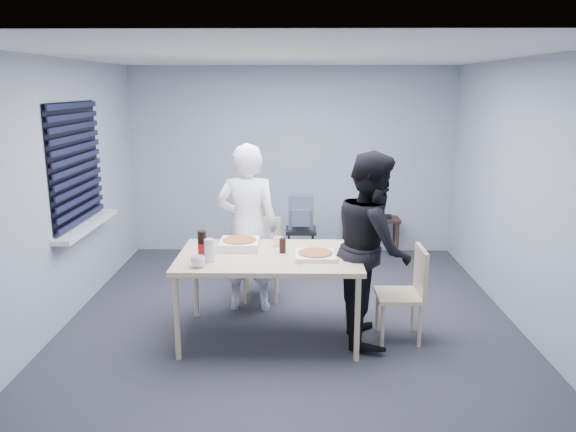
{
  "coord_description": "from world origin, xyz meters",
  "views": [
    {
      "loc": [
        0.05,
        -5.34,
        2.33
      ],
      "look_at": [
        -0.03,
        0.1,
        1.07
      ],
      "focal_mm": 35.0,
      "sensor_mm": 36.0,
      "label": 1
    }
  ],
  "objects_px": {
    "chair_far": "(262,252)",
    "chair_right": "(409,287)",
    "backpack": "(301,213)",
    "soda_bottle": "(202,246)",
    "person_white": "(248,228)",
    "mug_a": "(198,262)",
    "person_black": "(372,247)",
    "stool": "(301,237)",
    "dining_table": "(269,261)",
    "side_table": "(371,224)",
    "mug_b": "(278,242)"
  },
  "relations": [
    {
      "from": "dining_table",
      "to": "side_table",
      "type": "height_order",
      "value": "dining_table"
    },
    {
      "from": "person_black",
      "to": "backpack",
      "type": "height_order",
      "value": "person_black"
    },
    {
      "from": "backpack",
      "to": "person_white",
      "type": "bearing_deg",
      "value": -100.43
    },
    {
      "from": "chair_right",
      "to": "backpack",
      "type": "xyz_separation_m",
      "value": [
        -0.98,
        2.05,
        0.24
      ]
    },
    {
      "from": "dining_table",
      "to": "side_table",
      "type": "xyz_separation_m",
      "value": [
        1.29,
        2.67,
        -0.31
      ]
    },
    {
      "from": "side_table",
      "to": "chair_right",
      "type": "bearing_deg",
      "value": -89.96
    },
    {
      "from": "person_white",
      "to": "backpack",
      "type": "bearing_deg",
      "value": -113.28
    },
    {
      "from": "mug_a",
      "to": "mug_b",
      "type": "relative_size",
      "value": 1.23
    },
    {
      "from": "stool",
      "to": "person_white",
      "type": "bearing_deg",
      "value": -113.07
    },
    {
      "from": "dining_table",
      "to": "mug_b",
      "type": "height_order",
      "value": "mug_b"
    },
    {
      "from": "chair_right",
      "to": "person_white",
      "type": "height_order",
      "value": "person_white"
    },
    {
      "from": "mug_b",
      "to": "chair_far",
      "type": "bearing_deg",
      "value": 104.95
    },
    {
      "from": "dining_table",
      "to": "chair_far",
      "type": "height_order",
      "value": "chair_far"
    },
    {
      "from": "person_white",
      "to": "stool",
      "type": "xyz_separation_m",
      "value": [
        0.57,
        1.33,
        -0.46
      ]
    },
    {
      "from": "chair_right",
      "to": "mug_b",
      "type": "height_order",
      "value": "mug_b"
    },
    {
      "from": "stool",
      "to": "backpack",
      "type": "relative_size",
      "value": 1.21
    },
    {
      "from": "chair_far",
      "to": "mug_a",
      "type": "height_order",
      "value": "mug_a"
    },
    {
      "from": "soda_bottle",
      "to": "stool",
      "type": "bearing_deg",
      "value": 68.17
    },
    {
      "from": "chair_far",
      "to": "person_black",
      "type": "bearing_deg",
      "value": -44.61
    },
    {
      "from": "person_black",
      "to": "side_table",
      "type": "height_order",
      "value": "person_black"
    },
    {
      "from": "chair_far",
      "to": "backpack",
      "type": "bearing_deg",
      "value": 64.69
    },
    {
      "from": "mug_a",
      "to": "soda_bottle",
      "type": "bearing_deg",
      "value": 86.76
    },
    {
      "from": "chair_right",
      "to": "person_white",
      "type": "xyz_separation_m",
      "value": [
        -1.55,
        0.73,
        0.37
      ]
    },
    {
      "from": "backpack",
      "to": "soda_bottle",
      "type": "xyz_separation_m",
      "value": [
        -0.89,
        -2.21,
        0.19
      ]
    },
    {
      "from": "chair_right",
      "to": "stool",
      "type": "xyz_separation_m",
      "value": [
        -0.98,
        2.07,
        -0.08
      ]
    },
    {
      "from": "dining_table",
      "to": "mug_a",
      "type": "relative_size",
      "value": 13.58
    },
    {
      "from": "stool",
      "to": "backpack",
      "type": "height_order",
      "value": "backpack"
    },
    {
      "from": "mug_b",
      "to": "mug_a",
      "type": "bearing_deg",
      "value": -135.49
    },
    {
      "from": "stool",
      "to": "mug_b",
      "type": "bearing_deg",
      "value": -97.69
    },
    {
      "from": "chair_right",
      "to": "person_black",
      "type": "xyz_separation_m",
      "value": [
        -0.35,
        0.03,
        0.37
      ]
    },
    {
      "from": "chair_far",
      "to": "mug_a",
      "type": "xyz_separation_m",
      "value": [
        -0.45,
        -1.45,
        0.35
      ]
    },
    {
      "from": "stool",
      "to": "mug_a",
      "type": "relative_size",
      "value": 4.38
    },
    {
      "from": "person_white",
      "to": "backpack",
      "type": "distance_m",
      "value": 1.44
    },
    {
      "from": "dining_table",
      "to": "mug_a",
      "type": "distance_m",
      "value": 0.71
    },
    {
      "from": "backpack",
      "to": "mug_a",
      "type": "xyz_separation_m",
      "value": [
        -0.9,
        -2.39,
        0.11
      ]
    },
    {
      "from": "mug_b",
      "to": "dining_table",
      "type": "bearing_deg",
      "value": -104.81
    },
    {
      "from": "stool",
      "to": "mug_b",
      "type": "relative_size",
      "value": 5.39
    },
    {
      "from": "chair_right",
      "to": "mug_b",
      "type": "relative_size",
      "value": 8.9
    },
    {
      "from": "chair_right",
      "to": "person_white",
      "type": "relative_size",
      "value": 0.5
    },
    {
      "from": "person_white",
      "to": "stool",
      "type": "bearing_deg",
      "value": -113.07
    },
    {
      "from": "chair_far",
      "to": "chair_right",
      "type": "relative_size",
      "value": 1.0
    },
    {
      "from": "stool",
      "to": "backpack",
      "type": "distance_m",
      "value": 0.33
    },
    {
      "from": "chair_far",
      "to": "person_white",
      "type": "distance_m",
      "value": 0.54
    },
    {
      "from": "soda_bottle",
      "to": "mug_a",
      "type": "bearing_deg",
      "value": -93.24
    },
    {
      "from": "side_table",
      "to": "soda_bottle",
      "type": "distance_m",
      "value": 3.45
    },
    {
      "from": "mug_a",
      "to": "mug_b",
      "type": "bearing_deg",
      "value": 44.51
    },
    {
      "from": "person_white",
      "to": "backpack",
      "type": "xyz_separation_m",
      "value": [
        0.57,
        1.32,
        -0.13
      ]
    },
    {
      "from": "stool",
      "to": "mug_a",
      "type": "bearing_deg",
      "value": -110.52
    },
    {
      "from": "chair_far",
      "to": "person_white",
      "type": "xyz_separation_m",
      "value": [
        -0.12,
        -0.37,
        0.37
      ]
    },
    {
      "from": "chair_right",
      "to": "stool",
      "type": "distance_m",
      "value": 2.29
    }
  ]
}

